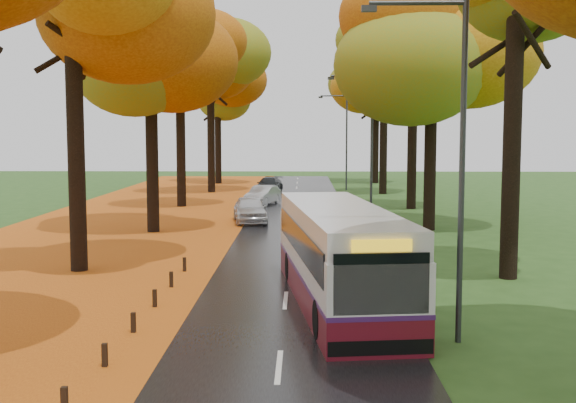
{
  "coord_description": "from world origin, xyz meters",
  "views": [
    {
      "loc": [
        0.49,
        -8.81,
        5.01
      ],
      "look_at": [
        0.0,
        15.65,
        2.6
      ],
      "focal_mm": 45.0,
      "sensor_mm": 36.0,
      "label": 1
    }
  ],
  "objects_px": {
    "car_silver": "(263,195)",
    "streetlamp_far": "(344,134)",
    "streetlamp_near": "(452,143)",
    "car_dark": "(269,185)",
    "streetlamp_mid": "(367,136)",
    "bus": "(339,253)",
    "car_white": "(250,209)"
  },
  "relations": [
    {
      "from": "streetlamp_far",
      "to": "bus",
      "type": "xyz_separation_m",
      "value": [
        -2.39,
        -40.3,
        -3.22
      ]
    },
    {
      "from": "streetlamp_far",
      "to": "streetlamp_near",
      "type": "bearing_deg",
      "value": -90.0
    },
    {
      "from": "streetlamp_near",
      "to": "streetlamp_far",
      "type": "xyz_separation_m",
      "value": [
        0.0,
        44.0,
        0.0
      ]
    },
    {
      "from": "car_white",
      "to": "car_silver",
      "type": "distance_m",
      "value": 9.29
    },
    {
      "from": "streetlamp_mid",
      "to": "car_white",
      "type": "xyz_separation_m",
      "value": [
        -6.3,
        0.05,
        -3.96
      ]
    },
    {
      "from": "car_white",
      "to": "car_dark",
      "type": "relative_size",
      "value": 0.99
    },
    {
      "from": "streetlamp_mid",
      "to": "car_dark",
      "type": "relative_size",
      "value": 1.89
    },
    {
      "from": "streetlamp_far",
      "to": "car_silver",
      "type": "height_order",
      "value": "streetlamp_far"
    },
    {
      "from": "streetlamp_near",
      "to": "car_dark",
      "type": "height_order",
      "value": "streetlamp_near"
    },
    {
      "from": "streetlamp_near",
      "to": "streetlamp_mid",
      "type": "bearing_deg",
      "value": 90.0
    },
    {
      "from": "streetlamp_far",
      "to": "car_dark",
      "type": "relative_size",
      "value": 1.89
    },
    {
      "from": "streetlamp_near",
      "to": "bus",
      "type": "height_order",
      "value": "streetlamp_near"
    },
    {
      "from": "streetlamp_mid",
      "to": "bus",
      "type": "relative_size",
      "value": 0.74
    },
    {
      "from": "car_silver",
      "to": "streetlamp_far",
      "type": "bearing_deg",
      "value": 80.71
    },
    {
      "from": "bus",
      "to": "car_silver",
      "type": "distance_m",
      "value": 27.9
    },
    {
      "from": "car_silver",
      "to": "car_dark",
      "type": "xyz_separation_m",
      "value": [
        -0.02,
        9.39,
        -0.02
      ]
    },
    {
      "from": "streetlamp_mid",
      "to": "streetlamp_far",
      "type": "bearing_deg",
      "value": 90.0
    },
    {
      "from": "streetlamp_far",
      "to": "bus",
      "type": "distance_m",
      "value": 40.49
    },
    {
      "from": "streetlamp_far",
      "to": "car_dark",
      "type": "bearing_deg",
      "value": -152.0
    },
    {
      "from": "streetlamp_mid",
      "to": "car_silver",
      "type": "distance_m",
      "value": 11.87
    },
    {
      "from": "streetlamp_mid",
      "to": "car_dark",
      "type": "height_order",
      "value": "streetlamp_mid"
    },
    {
      "from": "streetlamp_mid",
      "to": "streetlamp_far",
      "type": "xyz_separation_m",
      "value": [
        0.0,
        22.0,
        0.0
      ]
    },
    {
      "from": "streetlamp_near",
      "to": "car_dark",
      "type": "bearing_deg",
      "value": 98.57
    },
    {
      "from": "streetlamp_far",
      "to": "car_dark",
      "type": "height_order",
      "value": "streetlamp_far"
    },
    {
      "from": "streetlamp_near",
      "to": "streetlamp_mid",
      "type": "relative_size",
      "value": 1.0
    },
    {
      "from": "streetlamp_near",
      "to": "car_white",
      "type": "xyz_separation_m",
      "value": [
        -6.3,
        22.05,
        -3.96
      ]
    },
    {
      "from": "streetlamp_far",
      "to": "car_white",
      "type": "bearing_deg",
      "value": -106.01
    },
    {
      "from": "streetlamp_near",
      "to": "streetlamp_mid",
      "type": "height_order",
      "value": "same"
    },
    {
      "from": "car_dark",
      "to": "bus",
      "type": "bearing_deg",
      "value": -74.67
    },
    {
      "from": "streetlamp_mid",
      "to": "car_white",
      "type": "relative_size",
      "value": 1.91
    },
    {
      "from": "streetlamp_far",
      "to": "bus",
      "type": "height_order",
      "value": "streetlamp_far"
    },
    {
      "from": "streetlamp_far",
      "to": "car_silver",
      "type": "bearing_deg",
      "value": -115.8
    }
  ]
}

